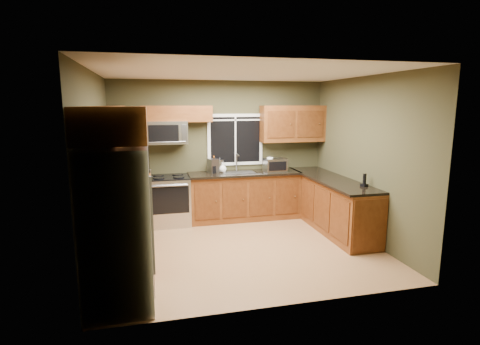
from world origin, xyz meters
name	(u,v)px	position (x,y,z in m)	size (l,w,h in m)	color
floor	(242,248)	(0.00, 0.00, 0.00)	(4.20, 4.20, 0.00)	#976A42
ceiling	(242,73)	(0.00, 0.00, 2.70)	(4.20, 4.20, 0.00)	white
back_wall	(220,150)	(0.00, 1.80, 1.35)	(4.20, 4.20, 0.00)	#3A3821
front_wall	(283,189)	(0.00, -1.80, 1.35)	(4.20, 4.20, 0.00)	#3A3821
left_wall	(96,169)	(-2.10, 0.00, 1.35)	(3.60, 3.60, 0.00)	#3A3821
right_wall	(365,159)	(2.10, 0.00, 1.35)	(3.60, 3.60, 0.00)	#3A3821
window	(235,140)	(0.30, 1.78, 1.55)	(1.12, 0.03, 1.02)	white
base_cabinets_left	(124,220)	(-1.80, 0.48, 0.45)	(0.60, 2.65, 0.90)	brown
countertop_left	(124,191)	(-1.78, 0.48, 0.92)	(0.65, 2.65, 0.04)	black
base_cabinets_back	(244,196)	(0.42, 1.50, 0.45)	(2.17, 0.60, 0.90)	brown
countertop_back	(245,173)	(0.42, 1.48, 0.92)	(2.17, 0.65, 0.04)	black
base_cabinets_peninsula	(331,204)	(1.80, 0.54, 0.45)	(0.60, 2.52, 0.90)	brown
countertop_peninsula	(331,179)	(1.78, 0.55, 0.92)	(0.65, 2.50, 0.04)	black
upper_cabinets_left	(110,130)	(-1.94, 0.48, 1.86)	(0.33, 2.65, 0.72)	brown
upper_cabinets_back_left	(177,114)	(-0.85, 1.64, 2.07)	(1.30, 0.33, 0.30)	brown
upper_cabinets_back_right	(293,124)	(1.45, 1.64, 1.86)	(1.30, 0.33, 0.72)	brown
upper_cabinet_over_fridge	(112,125)	(-1.74, -1.30, 2.03)	(0.72, 0.90, 0.38)	brown
refrigerator	(118,227)	(-1.74, -1.30, 0.90)	(0.74, 0.90, 1.80)	#B7B7BC
range	(169,200)	(-1.05, 1.47, 0.47)	(0.76, 0.69, 0.94)	#B7B7BC
microwave	(167,132)	(-1.05, 1.61, 1.73)	(0.76, 0.41, 0.42)	#B7B7BC
sink	(239,172)	(0.30, 1.49, 0.95)	(0.60, 0.42, 0.36)	slate
toaster_oven	(275,165)	(1.02, 1.43, 1.07)	(0.42, 0.33, 0.26)	#B7B7BC
coffee_maker	(213,166)	(-0.19, 1.56, 1.07)	(0.22, 0.26, 0.27)	slate
kettle	(219,165)	(-0.05, 1.65, 1.07)	(0.18, 0.18, 0.29)	#B7B7BC
paper_towel_roll	(270,164)	(0.92, 1.45, 1.08)	(0.13, 0.13, 0.31)	white
soap_bottle_a	(214,164)	(-0.15, 1.69, 1.09)	(0.12, 0.12, 0.31)	#D26513
soap_bottle_c	(223,167)	(0.00, 1.58, 1.03)	(0.15, 0.15, 0.19)	white
cordless_phone	(364,182)	(1.98, -0.21, 1.00)	(0.12, 0.12, 0.21)	black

